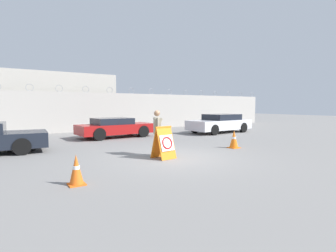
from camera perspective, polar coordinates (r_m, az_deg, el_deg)
name	(u,v)px	position (r m, az deg, el deg)	size (l,w,h in m)	color
ground_plane	(174,157)	(9.44, 1.35, -6.84)	(90.00, 90.00, 0.00)	gray
perimeter_wall	(86,112)	(19.52, -17.36, 2.94)	(36.00, 0.30, 3.23)	#ADA8A0
building_block	(48,102)	(23.94, -24.73, 4.78)	(9.26, 6.99, 4.29)	#B2ADA3
barricade_sign	(164,143)	(9.15, -0.81, -3.61)	(0.74, 0.75, 1.13)	orange
security_guard	(157,131)	(9.64, -2.38, -1.04)	(0.54, 0.59, 1.68)	#232838
traffic_cone_near	(234,139)	(11.78, 14.15, -2.82)	(0.44, 0.44, 0.77)	orange
traffic_cone_mid	(76,170)	(6.54, -19.34, -9.01)	(0.38, 0.38, 0.72)	orange
parked_car_rear_sedan	(115,127)	(15.47, -11.43, -0.27)	(4.42, 2.10, 1.13)	black
parked_car_far_side	(220,123)	(18.20, 11.23, 0.60)	(4.78, 2.22, 1.26)	black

